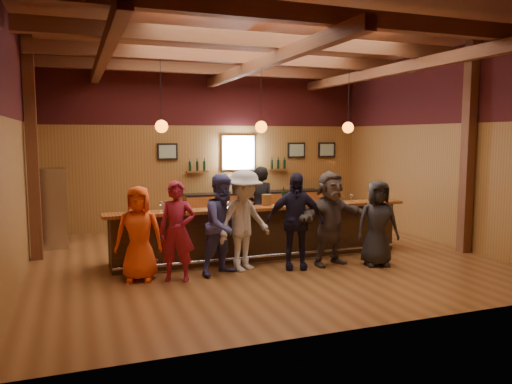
# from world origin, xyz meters

# --- Properties ---
(room) EXTENTS (9.04, 9.00, 4.52)m
(room) POSITION_xyz_m (0.00, 0.06, 3.21)
(room) COLOR brown
(room) RESTS_ON ground
(bar_counter) EXTENTS (6.30, 1.07, 1.11)m
(bar_counter) POSITION_xyz_m (0.02, 0.15, 0.52)
(bar_counter) COLOR black
(bar_counter) RESTS_ON ground
(back_bar_cabinet) EXTENTS (4.00, 0.52, 0.95)m
(back_bar_cabinet) POSITION_xyz_m (1.20, 3.72, 0.48)
(back_bar_cabinet) COLOR brown
(back_bar_cabinet) RESTS_ON ground
(window) EXTENTS (0.95, 0.09, 0.95)m
(window) POSITION_xyz_m (0.80, 3.95, 2.05)
(window) COLOR silver
(window) RESTS_ON room
(framed_pictures) EXTENTS (5.35, 0.05, 0.45)m
(framed_pictures) POSITION_xyz_m (1.67, 3.94, 2.10)
(framed_pictures) COLOR black
(framed_pictures) RESTS_ON room
(wine_shelves) EXTENTS (3.00, 0.18, 0.30)m
(wine_shelves) POSITION_xyz_m (0.80, 3.88, 1.62)
(wine_shelves) COLOR brown
(wine_shelves) RESTS_ON room
(pendant_lights) EXTENTS (4.24, 0.24, 1.37)m
(pendant_lights) POSITION_xyz_m (0.00, 0.00, 2.71)
(pendant_lights) COLOR black
(pendant_lights) RESTS_ON room
(stainless_fridge) EXTENTS (0.70, 0.70, 1.80)m
(stainless_fridge) POSITION_xyz_m (-4.10, 2.60, 0.90)
(stainless_fridge) COLOR silver
(stainless_fridge) RESTS_ON ground
(customer_orange) EXTENTS (0.93, 0.74, 1.67)m
(customer_orange) POSITION_xyz_m (-2.56, -0.74, 0.83)
(customer_orange) COLOR #F65017
(customer_orange) RESTS_ON ground
(customer_redvest) EXTENTS (0.75, 0.63, 1.75)m
(customer_redvest) POSITION_xyz_m (-1.93, -0.99, 0.88)
(customer_redvest) COLOR maroon
(customer_redvest) RESTS_ON ground
(customer_denim) EXTENTS (1.09, 0.99, 1.84)m
(customer_denim) POSITION_xyz_m (-1.05, -0.87, 0.92)
(customer_denim) COLOR #45488B
(customer_denim) RESTS_ON ground
(customer_white) EXTENTS (1.41, 1.15, 1.90)m
(customer_white) POSITION_xyz_m (-0.63, -0.76, 0.95)
(customer_white) COLOR silver
(customer_white) RESTS_ON ground
(customer_navy) EXTENTS (1.16, 0.76, 1.84)m
(customer_navy) POSITION_xyz_m (0.33, -0.96, 0.92)
(customer_navy) COLOR black
(customer_navy) RESTS_ON ground
(customer_brown) EXTENTS (1.79, 0.89, 1.85)m
(customer_brown) POSITION_xyz_m (1.09, -0.94, 0.92)
(customer_brown) COLOR #514541
(customer_brown) RESTS_ON ground
(customer_dark) EXTENTS (0.93, 0.73, 1.67)m
(customer_dark) POSITION_xyz_m (1.93, -1.30, 0.83)
(customer_dark) COLOR black
(customer_dark) RESTS_ON ground
(bartender) EXTENTS (0.70, 0.48, 1.84)m
(bartender) POSITION_xyz_m (0.37, 1.06, 0.92)
(bartender) COLOR black
(bartender) RESTS_ON ground
(ice_bucket) EXTENTS (0.21, 0.21, 0.22)m
(ice_bucket) POSITION_xyz_m (0.11, -0.05, 1.22)
(ice_bucket) COLOR brown
(ice_bucket) RESTS_ON bar_counter
(bottle_a) EXTENTS (0.08, 0.08, 0.35)m
(bottle_a) POSITION_xyz_m (0.49, -0.02, 1.25)
(bottle_a) COLOR black
(bottle_a) RESTS_ON bar_counter
(bottle_b) EXTENTS (0.08, 0.08, 0.35)m
(bottle_b) POSITION_xyz_m (0.81, -0.02, 1.25)
(bottle_b) COLOR black
(bottle_b) RESTS_ON bar_counter
(glass_a) EXTENTS (0.09, 0.09, 0.20)m
(glass_a) POSITION_xyz_m (-2.45, -0.17, 1.25)
(glass_a) COLOR silver
(glass_a) RESTS_ON bar_counter
(glass_b) EXTENTS (0.09, 0.09, 0.20)m
(glass_b) POSITION_xyz_m (-2.05, -0.15, 1.25)
(glass_b) COLOR silver
(glass_b) RESTS_ON bar_counter
(glass_c) EXTENTS (0.07, 0.07, 0.16)m
(glass_c) POSITION_xyz_m (-1.62, -0.09, 1.22)
(glass_c) COLOR silver
(glass_c) RESTS_ON bar_counter
(glass_d) EXTENTS (0.09, 0.09, 0.20)m
(glass_d) POSITION_xyz_m (-0.79, -0.28, 1.25)
(glass_d) COLOR silver
(glass_d) RESTS_ON bar_counter
(glass_e) EXTENTS (0.09, 0.09, 0.19)m
(glass_e) POSITION_xyz_m (-0.38, -0.10, 1.25)
(glass_e) COLOR silver
(glass_e) RESTS_ON bar_counter
(glass_f) EXTENTS (0.07, 0.07, 0.16)m
(glass_f) POSITION_xyz_m (0.83, -0.23, 1.23)
(glass_f) COLOR silver
(glass_f) RESTS_ON bar_counter
(glass_g) EXTENTS (0.08, 0.08, 0.18)m
(glass_g) POSITION_xyz_m (1.57, -0.09, 1.24)
(glass_g) COLOR silver
(glass_g) RESTS_ON bar_counter
(glass_h) EXTENTS (0.08, 0.08, 0.17)m
(glass_h) POSITION_xyz_m (2.03, -0.16, 1.23)
(glass_h) COLOR silver
(glass_h) RESTS_ON bar_counter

